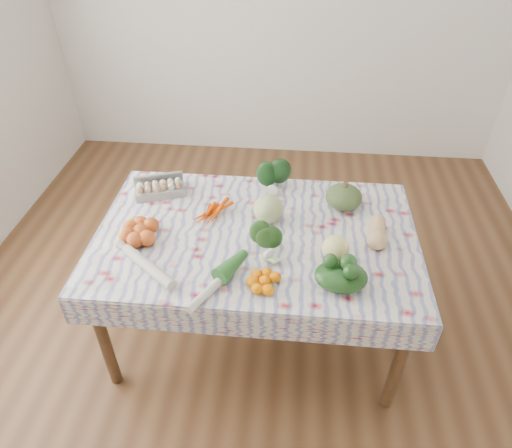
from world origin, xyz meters
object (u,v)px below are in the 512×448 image
Objects in this scene: cabbage at (269,209)px; egg_carton at (160,190)px; dining_table at (256,245)px; grapefruit at (336,249)px; butternut_squash at (378,232)px; kabocha_squash at (344,197)px.

egg_carton is at bearing 164.33° from cabbage.
dining_table is 0.66m from egg_carton.
grapefruit is at bearing -43.90° from egg_carton.
butternut_squash is at bearing 37.14° from grapefruit.
egg_carton is at bearing 179.49° from kabocha_squash.
cabbage reaches higher than dining_table.
egg_carton is 1.23m from butternut_squash.
grapefruit reaches higher than egg_carton.
kabocha_squash reaches higher than dining_table.
cabbage is at bearing -35.08° from egg_carton.
butternut_squash is at bearing -32.59° from egg_carton.
butternut_squash reaches higher than egg_carton.
kabocha_squash is at bearing 81.88° from grapefruit.
grapefruit is (0.34, -0.27, -0.01)m from cabbage.
egg_carton is 1.77× the size of cabbage.
kabocha_squash is 0.31m from butternut_squash.
grapefruit is (0.98, -0.44, 0.03)m from egg_carton.
cabbage reaches higher than egg_carton.
egg_carton is at bearing 155.51° from grapefruit.
egg_carton is 2.15× the size of grapefruit.
dining_table is 5.70× the size of egg_carton.
butternut_squash is 1.70× the size of grapefruit.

